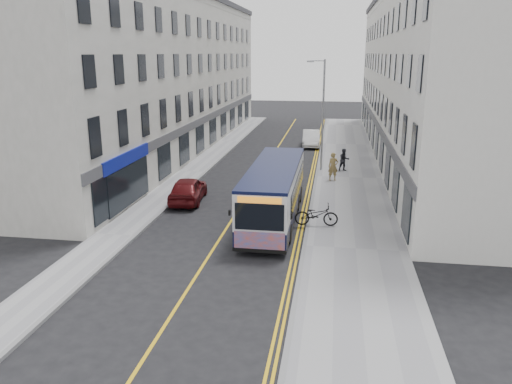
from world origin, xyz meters
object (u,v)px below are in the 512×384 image
(streetlamp, at_px, (322,112))
(car_maroon, at_px, (188,189))
(pedestrian_far, at_px, (344,160))
(city_bus, at_px, (274,191))
(bicycle, at_px, (316,215))
(pedestrian_near, at_px, (333,167))
(car_white, at_px, (311,138))

(streetlamp, distance_m, car_maroon, 12.20)
(streetlamp, xyz_separation_m, pedestrian_far, (1.73, -0.11, -3.45))
(city_bus, xyz_separation_m, bicycle, (2.21, -0.71, -0.93))
(pedestrian_far, bearing_deg, streetlamp, 156.71)
(city_bus, distance_m, car_maroon, 6.10)
(city_bus, distance_m, bicycle, 2.50)
(city_bus, xyz_separation_m, pedestrian_near, (2.94, 8.71, -0.55))
(streetlamp, relative_size, car_maroon, 1.85)
(city_bus, relative_size, car_maroon, 2.34)
(streetlamp, xyz_separation_m, bicycle, (0.23, -12.45, -3.70))
(streetlamp, height_order, pedestrian_far, streetlamp)
(bicycle, bearing_deg, streetlamp, -2.25)
(streetlamp, xyz_separation_m, pedestrian_near, (0.96, -3.03, -3.32))
(car_white, bearing_deg, bicycle, -89.18)
(city_bus, relative_size, pedestrian_far, 6.20)
(streetlamp, distance_m, pedestrian_near, 4.60)
(streetlamp, bearing_deg, pedestrian_near, -72.38)
(pedestrian_near, bearing_deg, streetlamp, 93.96)
(streetlamp, relative_size, pedestrian_far, 4.90)
(car_white, bearing_deg, pedestrian_near, -83.61)
(pedestrian_far, bearing_deg, car_white, 86.08)
(car_white, bearing_deg, streetlamp, -86.22)
(bicycle, relative_size, car_maroon, 0.49)
(streetlamp, distance_m, bicycle, 12.99)
(pedestrian_far, bearing_deg, bicycle, -116.40)
(pedestrian_far, bearing_deg, city_bus, -127.16)
(pedestrian_near, xyz_separation_m, car_maroon, (-8.33, -5.99, -0.32))
(car_white, bearing_deg, city_bus, -94.81)
(city_bus, bearing_deg, bicycle, -17.91)
(pedestrian_near, bearing_deg, bicycle, -108.09)
(streetlamp, bearing_deg, car_maroon, -129.24)
(bicycle, xyz_separation_m, pedestrian_near, (0.73, 9.42, 0.38))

